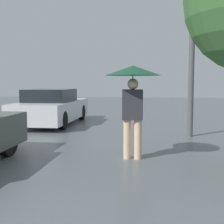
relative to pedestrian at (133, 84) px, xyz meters
The scene contains 3 objects.
pedestrian is the anchor object (origin of this frame).
parked_car_farthest 5.90m from the pedestrian, 123.82° to the left, with size 1.73×4.32×1.27m.
street_lamp 3.47m from the pedestrian, 62.78° to the left, with size 0.40×0.40×4.55m.
Camera 1 is at (0.52, -1.06, 1.52)m, focal length 50.00 mm.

